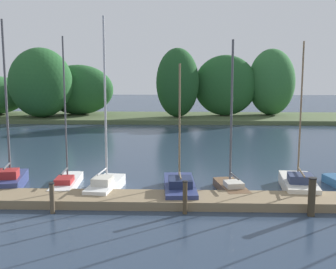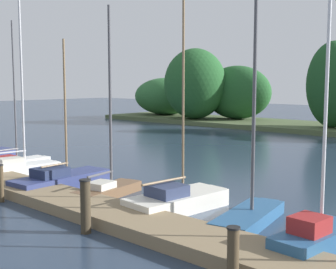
% 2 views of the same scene
% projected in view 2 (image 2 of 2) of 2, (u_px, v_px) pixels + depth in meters
% --- Properties ---
extents(dock_pier, '(25.89, 1.80, 0.35)m').
position_uv_depth(dock_pier, '(68.00, 201.00, 14.87)').
color(dock_pier, '#847051').
rests_on(dock_pier, ground).
extents(far_shore, '(54.92, 8.53, 7.27)m').
position_uv_depth(far_shore, '(315.00, 95.00, 38.31)').
color(far_shore, '#4C5B38').
rests_on(far_shore, ground).
extents(sailboat_1, '(1.14, 3.72, 6.81)m').
position_uv_depth(sailboat_1, '(14.00, 161.00, 21.56)').
color(sailboat_1, white).
rests_on(sailboat_1, ground).
extents(sailboat_2, '(1.38, 3.46, 7.60)m').
position_uv_depth(sailboat_2, '(22.00, 166.00, 19.75)').
color(sailboat_2, white).
rests_on(sailboat_2, ground).
extents(sailboat_3, '(1.52, 4.19, 5.61)m').
position_uv_depth(sailboat_3, '(63.00, 179.00, 17.49)').
color(sailboat_3, navy).
rests_on(sailboat_3, ground).
extents(sailboat_4, '(1.46, 3.06, 6.63)m').
position_uv_depth(sailboat_4, '(109.00, 185.00, 16.24)').
color(sailboat_4, brown).
rests_on(sailboat_4, ground).
extents(sailboat_5, '(1.66, 3.74, 6.57)m').
position_uv_depth(sailboat_5, '(179.00, 199.00, 14.44)').
color(sailboat_5, silver).
rests_on(sailboat_5, ground).
extents(sailboat_6, '(1.70, 3.58, 6.33)m').
position_uv_depth(sailboat_6, '(251.00, 212.00, 13.15)').
color(sailboat_6, '#285684').
rests_on(sailboat_6, ground).
extents(sailboat_7, '(1.18, 2.93, 8.59)m').
position_uv_depth(sailboat_7, '(318.00, 234.00, 10.74)').
color(sailboat_7, '#285684').
rests_on(sailboat_7, ground).
extents(mooring_piling_2, '(0.20, 0.20, 1.28)m').
position_uv_depth(mooring_piling_2, '(1.00, 183.00, 15.39)').
color(mooring_piling_2, '#4C3D28').
rests_on(mooring_piling_2, ground).
extents(mooring_piling_3, '(0.31, 0.31, 1.46)m').
position_uv_depth(mooring_piling_3, '(86.00, 206.00, 12.18)').
color(mooring_piling_3, '#3D3323').
rests_on(mooring_piling_3, ground).
extents(mooring_piling_4, '(0.27, 0.27, 1.20)m').
position_uv_depth(mooring_piling_4, '(233.00, 256.00, 9.04)').
color(mooring_piling_4, '#4C3D28').
rests_on(mooring_piling_4, ground).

